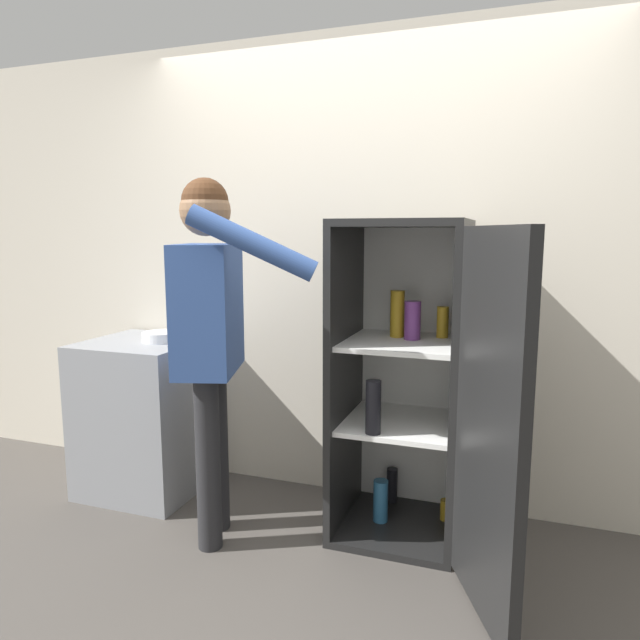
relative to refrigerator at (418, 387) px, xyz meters
name	(u,v)px	position (x,y,z in m)	size (l,w,h in m)	color
ground_plane	(305,588)	(-0.37, -0.55, -0.77)	(12.00, 12.00, 0.00)	#4C4742
wall_back	(367,272)	(-0.37, 0.43, 0.50)	(7.00, 0.06, 2.55)	beige
refrigerator	(418,387)	(0.00, 0.00, 0.00)	(0.89, 1.16, 1.55)	black
person	(210,316)	(-0.93, -0.30, 0.33)	(0.78, 0.58, 1.74)	#262628
counter	(147,415)	(-1.59, 0.07, -0.33)	(0.63, 0.63, 0.88)	gray
bowl	(161,337)	(-1.48, 0.09, 0.14)	(0.21, 0.21, 0.05)	white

